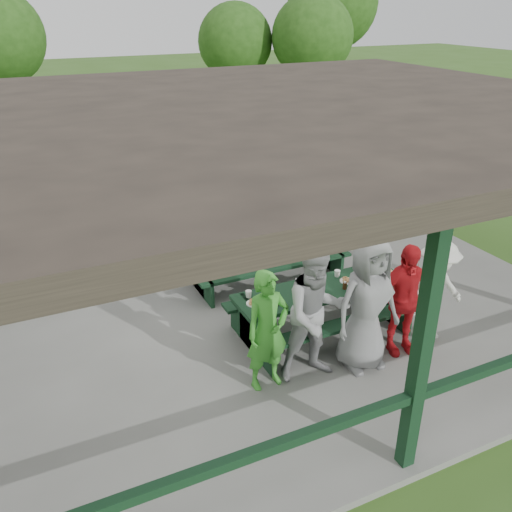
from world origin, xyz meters
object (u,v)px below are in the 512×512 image
contestant_white_fedora (435,291)px  picnic_table_near (321,304)px  spectator_grey (302,210)px  farm_trailer (73,168)px  spectator_lblue (196,228)px  picnic_table_far (263,252)px  contestant_red (404,300)px  contestant_grey_mid (367,304)px  spectator_blue (132,216)px  pickup_truck (198,155)px  contestant_grey_left (316,314)px  contestant_green (268,331)px

contestant_white_fedora → picnic_table_near: bearing=144.2°
spectator_grey → farm_trailer: (-3.54, 5.65, -0.18)m
spectator_lblue → spectator_grey: (2.14, -0.15, 0.05)m
picnic_table_near → picnic_table_far: 2.00m
spectator_grey → contestant_red: bearing=97.3°
contestant_grey_mid → spectator_blue: size_ratio=0.96×
spectator_lblue → pickup_truck: spectator_lblue is taller
contestant_grey_left → picnic_table_near: bearing=60.6°
contestant_red → farm_trailer: contestant_red is taller
farm_trailer → spectator_lblue: bearing=-88.7°
contestant_green → spectator_blue: (-0.67, 4.18, 0.18)m
contestant_grey_left → contestant_grey_mid: 0.72m
contestant_white_fedora → pickup_truck: 9.12m
spectator_grey → contestant_green: bearing=69.6°
contestant_red → contestant_white_fedora: size_ratio=1.01×
picnic_table_far → spectator_lblue: bearing=134.4°
contestant_green → contestant_red: (2.03, -0.12, 0.01)m
picnic_table_near → spectator_grey: 3.07m
contestant_green → contestant_grey_mid: 1.38m
picnic_table_far → contestant_grey_left: contestant_grey_left is taller
contestant_red → contestant_grey_left: bearing=-169.6°
picnic_table_near → pickup_truck: bearing=82.6°
picnic_table_near → farm_trailer: size_ratio=0.63×
contestant_white_fedora → picnic_table_far: bearing=111.3°
picnic_table_far → farm_trailer: farm_trailer is taller
spectator_grey → contestant_grey_mid: bearing=87.7°
farm_trailer → picnic_table_near: bearing=-87.8°
contestant_grey_mid → spectator_blue: bearing=115.3°
picnic_table_near → pickup_truck: (1.07, 8.26, 0.14)m
picnic_table_near → pickup_truck: size_ratio=0.51×
contestant_grey_left → spectator_blue: 4.47m
contestant_green → contestant_grey_left: size_ratio=0.87×
contestant_green → spectator_blue: 4.24m
contestant_grey_mid → contestant_red: contestant_grey_mid is taller
contestant_green → farm_trailer: size_ratio=0.39×
contestant_grey_mid → contestant_red: size_ratio=1.15×
picnic_table_near → spectator_blue: bearing=119.6°
pickup_truck → spectator_grey: bearing=-160.4°
contestant_green → spectator_grey: size_ratio=1.02×
contestant_grey_left → spectator_lblue: (-0.27, 3.79, -0.19)m
contestant_white_fedora → spectator_lblue: size_ratio=1.09×
contestant_grey_left → spectator_grey: size_ratio=1.17×
picnic_table_near → picnic_table_far: same height
contestant_green → contestant_grey_left: contestant_grey_left is taller
contestant_red → pickup_truck: size_ratio=0.32×
contestant_red → spectator_lblue: contestant_red is taller
contestant_green → spectator_grey: 4.36m
picnic_table_near → contestant_grey_mid: size_ratio=1.39×
contestant_grey_left → spectator_grey: bearing=69.3°
contestant_grey_left → spectator_grey: 4.10m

